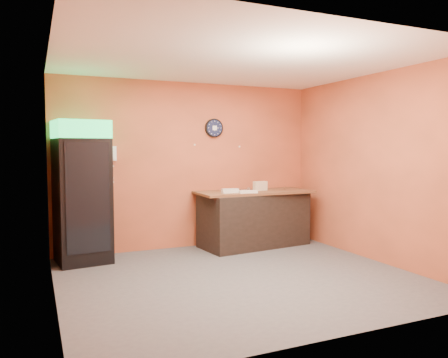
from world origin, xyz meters
TOP-DOWN VIEW (x-y plane):
  - floor at (0.00, 0.00)m, footprint 4.50×4.50m
  - back_wall at (0.00, 2.00)m, footprint 4.50×0.02m
  - left_wall at (-2.25, 0.00)m, footprint 0.02×4.00m
  - right_wall at (2.25, 0.00)m, footprint 0.02×4.00m
  - ceiling at (0.00, 0.00)m, footprint 4.50×4.00m
  - beverage_cooler at (-1.80, 1.60)m, footprint 0.81×0.82m
  - prep_counter at (1.04, 1.59)m, footprint 1.92×1.03m
  - wall_clock at (0.45, 1.97)m, footprint 0.32×0.06m
  - wall_phone at (-1.30, 1.95)m, footprint 0.13×0.11m
  - butcher_paper at (1.04, 1.59)m, footprint 2.00×0.87m
  - sub_roll_stack at (1.15, 1.58)m, footprint 0.26×0.12m
  - wrapped_sandwich_left at (0.50, 1.42)m, footprint 0.27×0.11m
  - wrapped_sandwich_mid at (0.77, 1.29)m, footprint 0.32×0.18m
  - wrapped_sandwich_right at (0.64, 1.72)m, footprint 0.30×0.16m
  - kitchen_tool at (0.98, 1.69)m, footprint 0.06×0.06m

SIDE VIEW (x-z plane):
  - floor at x=0.00m, z-range 0.00..0.00m
  - prep_counter at x=1.04m, z-range 0.00..0.92m
  - butcher_paper at x=1.04m, z-range 0.92..0.96m
  - wrapped_sandwich_left at x=0.50m, z-range 0.96..1.00m
  - wrapped_sandwich_right at x=0.64m, z-range 0.96..1.00m
  - wrapped_sandwich_mid at x=0.77m, z-range 0.96..1.00m
  - kitchen_tool at x=0.98m, z-range 0.96..1.01m
  - beverage_cooler at x=-1.80m, z-range -0.02..2.07m
  - sub_roll_stack at x=1.15m, z-range 0.96..1.12m
  - back_wall at x=0.00m, z-range 0.00..2.80m
  - left_wall at x=-2.25m, z-range 0.00..2.80m
  - right_wall at x=2.25m, z-range 0.00..2.80m
  - wall_phone at x=-1.30m, z-range 1.49..1.72m
  - wall_clock at x=0.45m, z-range 1.88..2.20m
  - ceiling at x=0.00m, z-range 2.79..2.81m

